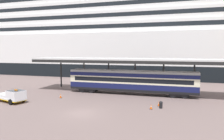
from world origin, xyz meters
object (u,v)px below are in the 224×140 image
at_px(cruise_ship, 115,28).
at_px(quay_bollard, 161,104).
at_px(traffic_cone_mid, 151,107).
at_px(traffic_cone_far, 159,104).
at_px(service_truck, 13,96).
at_px(traffic_cone_near, 61,96).
at_px(train_carriage, 131,81).

distance_m(cruise_ship, quay_bollard, 44.32).
height_order(traffic_cone_mid, traffic_cone_far, traffic_cone_far).
distance_m(service_truck, traffic_cone_mid, 19.99).
relative_size(traffic_cone_near, traffic_cone_far, 1.01).
bearing_deg(train_carriage, quay_bollard, -55.01).
bearing_deg(traffic_cone_near, cruise_ship, 92.30).
xyz_separation_m(service_truck, traffic_cone_mid, (19.86, 2.20, -0.67)).
relative_size(train_carriage, traffic_cone_near, 31.29).
height_order(service_truck, quay_bollard, service_truck).
bearing_deg(traffic_cone_mid, service_truck, -173.68).
distance_m(cruise_ship, service_truck, 43.61).
height_order(traffic_cone_mid, quay_bollard, quay_bollard).
xyz_separation_m(cruise_ship, quay_bollard, (17.33, -38.23, -14.22)).
relative_size(train_carriage, quay_bollard, 22.95).
bearing_deg(service_truck, quay_bollard, 8.11).
relative_size(cruise_ship, train_carriage, 7.02).
height_order(train_carriage, service_truck, train_carriage).
distance_m(service_truck, traffic_cone_far, 21.09).
relative_size(train_carriage, traffic_cone_mid, 33.71).
bearing_deg(train_carriage, traffic_cone_mid, -63.12).
relative_size(cruise_ship, traffic_cone_near, 219.64).
relative_size(service_truck, traffic_cone_near, 7.91).
xyz_separation_m(train_carriage, traffic_cone_near, (-10.17, -6.40, -1.96)).
distance_m(service_truck, quay_bollard, 21.25).
bearing_deg(traffic_cone_mid, traffic_cone_near, 170.21).
bearing_deg(traffic_cone_far, quay_bollard, -72.42).
relative_size(service_truck, traffic_cone_mid, 8.52).
bearing_deg(cruise_ship, train_carriage, -68.87).
xyz_separation_m(traffic_cone_near, traffic_cone_mid, (14.70, -2.54, -0.03)).
height_order(train_carriage, traffic_cone_near, train_carriage).
bearing_deg(cruise_ship, quay_bollard, -65.61).
bearing_deg(service_truck, train_carriage, 36.02).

